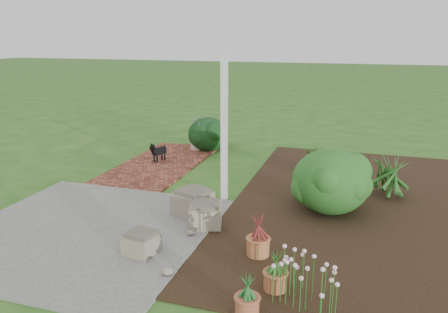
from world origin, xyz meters
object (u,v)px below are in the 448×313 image
(cream_ceramic_urn, at_px, (197,141))
(evergreen_shrub, at_px, (331,180))
(black_dog, at_px, (158,151))
(stone_trough_near, at_px, (141,244))

(cream_ceramic_urn, xyz_separation_m, evergreen_shrub, (3.46, -3.02, 0.30))
(evergreen_shrub, bearing_deg, black_dog, 156.00)
(cream_ceramic_urn, relative_size, evergreen_shrub, 0.35)
(stone_trough_near, distance_m, cream_ceramic_urn, 5.41)
(black_dog, relative_size, evergreen_shrub, 0.37)
(black_dog, distance_m, evergreen_shrub, 4.28)
(stone_trough_near, height_order, cream_ceramic_urn, cream_ceramic_urn)
(stone_trough_near, xyz_separation_m, black_dog, (-1.69, 3.98, 0.12))
(stone_trough_near, xyz_separation_m, cream_ceramic_urn, (-1.25, 5.26, 0.09))
(black_dog, bearing_deg, cream_ceramic_urn, 93.33)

